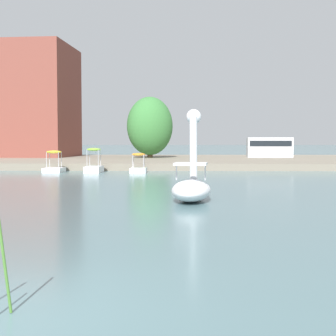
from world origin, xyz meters
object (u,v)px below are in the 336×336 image
at_px(pedal_boat_orange, 139,166).
at_px(parked_van, 269,147).
at_px(pedal_boat_yellow, 54,166).
at_px(pedal_boat_lime, 94,165).
at_px(tree_willow_near_path, 150,126).
at_px(swan_boat, 191,183).

height_order(pedal_boat_orange, parked_van, parked_van).
bearing_deg(pedal_boat_yellow, pedal_boat_orange, -3.87).
relative_size(pedal_boat_lime, tree_willow_near_path, 0.32).
bearing_deg(tree_willow_near_path, pedal_boat_lime, -100.48).
xyz_separation_m(swan_boat, parked_van, (8.43, 31.73, 0.95)).
relative_size(pedal_boat_orange, parked_van, 0.43).
xyz_separation_m(pedal_boat_lime, parked_van, (14.55, 16.29, 1.10)).
xyz_separation_m(pedal_boat_lime, tree_willow_near_path, (2.79, 15.09, 3.10)).
bearing_deg(swan_boat, tree_willow_near_path, 96.23).
bearing_deg(parked_van, pedal_boat_lime, -131.77).
height_order(pedal_boat_orange, pedal_boat_lime, pedal_boat_lime).
bearing_deg(pedal_boat_yellow, pedal_boat_lime, -6.55).
bearing_deg(pedal_boat_yellow, swan_boat, -60.62).
height_order(swan_boat, pedal_boat_lime, swan_boat).
relative_size(pedal_boat_orange, pedal_boat_lime, 0.97).
relative_size(swan_boat, tree_willow_near_path, 0.52).
bearing_deg(tree_willow_near_path, swan_boat, -83.77).
bearing_deg(swan_boat, pedal_boat_yellow, 119.38).
xyz_separation_m(tree_willow_near_path, parked_van, (11.76, 1.20, -2.00)).
bearing_deg(pedal_boat_yellow, parked_van, 42.72).
relative_size(pedal_boat_orange, tree_willow_near_path, 0.31).
height_order(swan_boat, tree_willow_near_path, tree_willow_near_path).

